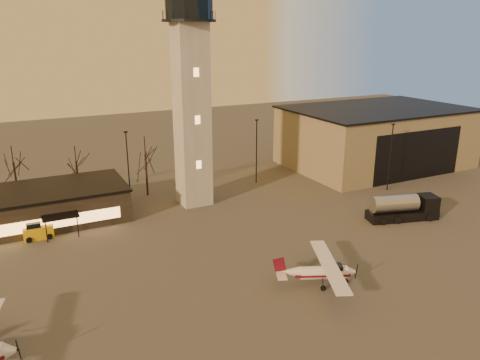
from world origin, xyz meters
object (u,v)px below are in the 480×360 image
object	(u,v)px
control_tower	(191,84)
terminal	(20,209)
cessna_front	(325,274)
service_cart	(38,232)
fuel_truck	(402,209)
hangar	(375,136)

from	to	relation	value
control_tower	terminal	bearing A→B (deg)	174.85
control_tower	terminal	xyz separation A→B (m)	(-21.99, 1.98, -14.17)
control_tower	terminal	distance (m)	26.24
cessna_front	service_cart	distance (m)	33.06
fuel_truck	service_cart	distance (m)	44.37
terminal	cessna_front	size ratio (longest dim) A/B	2.47
hangar	fuel_truck	distance (m)	26.35
terminal	control_tower	bearing A→B (deg)	-5.15
fuel_truck	control_tower	bearing A→B (deg)	156.09
terminal	cessna_front	xyz separation A→B (m)	(24.86, -28.32, -1.16)
terminal	service_cart	size ratio (longest dim) A/B	7.79
control_tower	cessna_front	size ratio (longest dim) A/B	3.17
hangar	fuel_truck	world-z (taller)	hangar
hangar	service_cart	bearing A→B (deg)	-172.97
terminal	service_cart	xyz separation A→B (m)	(1.45, -4.98, -1.37)
terminal	service_cart	distance (m)	5.36
terminal	service_cart	world-z (taller)	terminal
control_tower	service_cart	distance (m)	25.94
terminal	cessna_front	distance (m)	37.70
cessna_front	service_cart	world-z (taller)	cessna_front
terminal	service_cart	bearing A→B (deg)	-73.80
hangar	cessna_front	distance (m)	45.10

